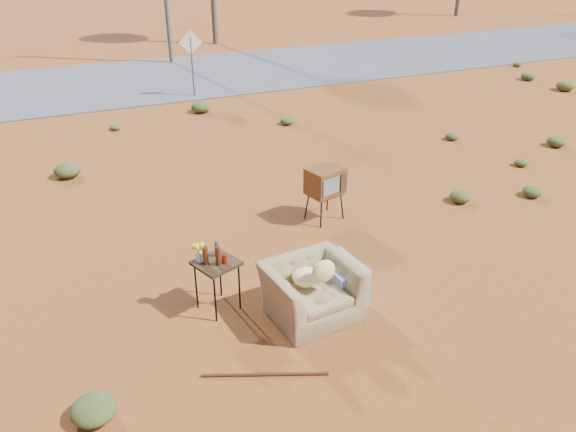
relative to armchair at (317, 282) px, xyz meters
name	(u,v)px	position (x,y,z in m)	size (l,w,h in m)	color
ground	(302,298)	(-0.05, 0.40, -0.52)	(140.00, 140.00, 0.00)	#944D1D
highway	(135,81)	(-0.05, 15.40, -0.50)	(140.00, 7.00, 0.04)	#565659
armchair	(317,282)	(0.00, 0.00, 0.00)	(1.58, 1.11, 1.12)	olive
tv_unit	(325,182)	(1.47, 2.65, 0.28)	(0.79, 0.69, 1.08)	black
side_table	(212,261)	(-1.38, 0.69, 0.33)	(0.74, 0.74, 1.15)	#342413
rusty_bar	(265,374)	(-1.22, -0.97, -0.50)	(0.04, 0.04, 1.65)	#522616
road_sign	(191,52)	(1.45, 12.40, 0.98)	(0.78, 0.06, 2.19)	brown
scrub_patch	(182,190)	(-0.88, 4.81, -0.39)	(17.49, 8.07, 0.33)	#4C5726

